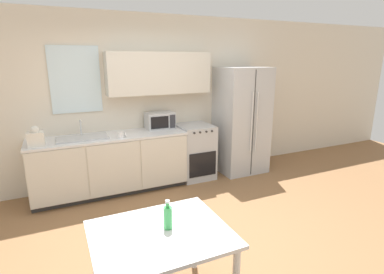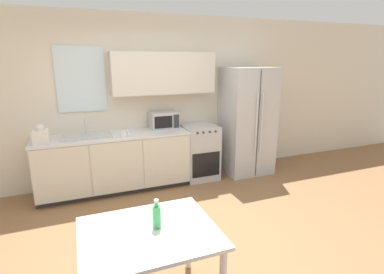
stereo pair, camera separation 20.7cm
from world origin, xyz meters
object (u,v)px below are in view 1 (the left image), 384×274
(oven_range, at_px, (195,151))
(refrigerator, at_px, (241,120))
(microwave, at_px, (160,120))
(drink_bottle, at_px, (168,217))
(dining_table, at_px, (161,244))
(coffee_mug, at_px, (121,135))

(oven_range, bearing_deg, refrigerator, -2.86)
(microwave, relative_size, drink_bottle, 1.88)
(oven_range, distance_m, microwave, 0.82)
(oven_range, xyz_separation_m, dining_table, (-1.48, -2.51, 0.16))
(coffee_mug, distance_m, dining_table, 2.32)
(refrigerator, bearing_deg, drink_bottle, -133.46)
(microwave, bearing_deg, drink_bottle, -107.67)
(oven_range, height_order, refrigerator, refrigerator)
(microwave, xyz_separation_m, dining_table, (-0.90, -2.63, -0.41))
(refrigerator, distance_m, microwave, 1.49)
(oven_range, bearing_deg, drink_bottle, -119.50)
(microwave, distance_m, coffee_mug, 0.79)
(refrigerator, relative_size, dining_table, 1.79)
(refrigerator, xyz_separation_m, microwave, (-1.47, 0.17, 0.09))
(microwave, bearing_deg, refrigerator, -6.64)
(refrigerator, relative_size, microwave, 4.13)
(coffee_mug, distance_m, drink_bottle, 2.27)
(oven_range, xyz_separation_m, refrigerator, (0.90, -0.05, 0.47))
(oven_range, distance_m, drink_bottle, 2.87)
(drink_bottle, bearing_deg, coffee_mug, 86.99)
(coffee_mug, xyz_separation_m, drink_bottle, (-0.12, -2.26, -0.12))
(refrigerator, bearing_deg, coffee_mug, -175.59)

